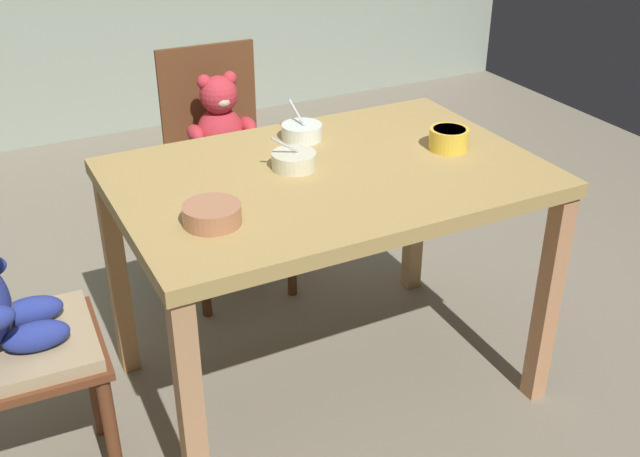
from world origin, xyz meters
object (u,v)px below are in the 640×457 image
object	(u,v)px
dining_table	(328,199)
porridge_bowl_terracotta_near_left	(212,214)
porridge_bowl_white_far_center	(302,131)
porridge_bowl_cream_center	(294,160)
porridge_bowl_yellow_near_right	(449,138)
teddy_chair_far_center	(223,150)

from	to	relation	value
dining_table	porridge_bowl_terracotta_near_left	bearing A→B (deg)	-159.33
dining_table	porridge_bowl_white_far_center	xyz separation A→B (m)	(0.04, 0.25, 0.11)
porridge_bowl_white_far_center	porridge_bowl_terracotta_near_left	bearing A→B (deg)	-137.67
porridge_bowl_white_far_center	porridge_bowl_cream_center	xyz separation A→B (m)	(-0.12, -0.19, -0.00)
porridge_bowl_yellow_near_right	porridge_bowl_white_far_center	bearing A→B (deg)	142.79
teddy_chair_far_center	porridge_bowl_terracotta_near_left	xyz separation A→B (m)	(-0.36, -0.90, 0.24)
teddy_chair_far_center	porridge_bowl_yellow_near_right	xyz separation A→B (m)	(0.44, -0.78, 0.24)
porridge_bowl_cream_center	porridge_bowl_white_far_center	bearing A→B (deg)	58.38
dining_table	teddy_chair_far_center	size ratio (longest dim) A/B	1.33
porridge_bowl_yellow_near_right	teddy_chair_far_center	bearing A→B (deg)	119.54
dining_table	porridge_bowl_cream_center	world-z (taller)	porridge_bowl_cream_center
dining_table	porridge_bowl_yellow_near_right	xyz separation A→B (m)	(0.40, -0.02, 0.12)
porridge_bowl_white_far_center	porridge_bowl_terracotta_near_left	size ratio (longest dim) A/B	0.92
dining_table	porridge_bowl_yellow_near_right	distance (m)	0.42
porridge_bowl_cream_center	porridge_bowl_yellow_near_right	bearing A→B (deg)	-9.84
teddy_chair_far_center	porridge_bowl_yellow_near_right	bearing A→B (deg)	31.93
porridge_bowl_terracotta_near_left	porridge_bowl_cream_center	distance (m)	0.39
porridge_bowl_white_far_center	porridge_bowl_yellow_near_right	size ratio (longest dim) A/B	1.13
porridge_bowl_white_far_center	porridge_bowl_yellow_near_right	bearing A→B (deg)	-37.21
dining_table	teddy_chair_far_center	world-z (taller)	teddy_chair_far_center
teddy_chair_far_center	porridge_bowl_cream_center	xyz separation A→B (m)	(-0.03, -0.69, 0.24)
teddy_chair_far_center	porridge_bowl_yellow_near_right	distance (m)	0.93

